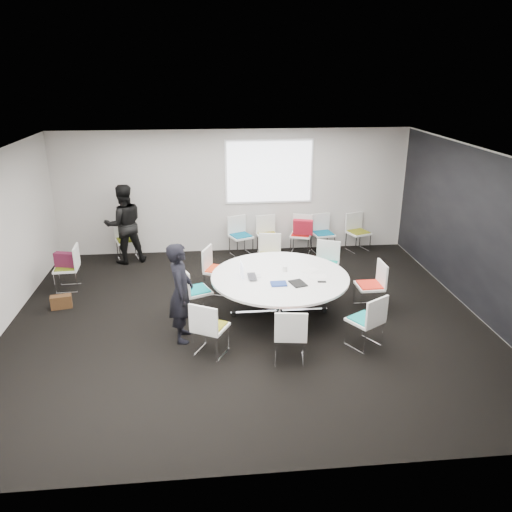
{
  "coord_description": "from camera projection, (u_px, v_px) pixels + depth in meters",
  "views": [
    {
      "loc": [
        -0.59,
        -7.62,
        4.05
      ],
      "look_at": [
        0.2,
        0.4,
        1.0
      ],
      "focal_mm": 35.0,
      "sensor_mm": 36.0,
      "label": 1
    }
  ],
  "objects": [
    {
      "name": "room_shell",
      "position": [
        252.0,
        242.0,
        8.09
      ],
      "size": [
        8.08,
        7.08,
        2.88
      ],
      "color": "black",
      "rests_on": "ground"
    },
    {
      "name": "conference_table",
      "position": [
        280.0,
        285.0,
        8.56
      ],
      "size": [
        2.35,
        2.35,
        0.73
      ],
      "color": "silver",
      "rests_on": "ground"
    },
    {
      "name": "projection_screen",
      "position": [
        269.0,
        172.0,
        11.22
      ],
      "size": [
        1.9,
        0.03,
        1.35
      ],
      "primitive_type": "cube",
      "color": "white",
      "rests_on": "room_shell"
    },
    {
      "name": "chair_ring_a",
      "position": [
        369.0,
        295.0,
        8.85
      ],
      "size": [
        0.46,
        0.47,
        0.88
      ],
      "rotation": [
        0.0,
        0.0,
        1.59
      ],
      "color": "silver",
      "rests_on": "ground"
    },
    {
      "name": "chair_ring_b",
      "position": [
        326.0,
        273.0,
        9.8
      ],
      "size": [
        0.6,
        0.59,
        0.88
      ],
      "rotation": [
        0.0,
        0.0,
        2.73
      ],
      "color": "silver",
      "rests_on": "ground"
    },
    {
      "name": "chair_ring_c",
      "position": [
        269.0,
        264.0,
        10.22
      ],
      "size": [
        0.54,
        0.53,
        0.88
      ],
      "rotation": [
        0.0,
        0.0,
        2.95
      ],
      "color": "silver",
      "rests_on": "ground"
    },
    {
      "name": "chair_ring_d",
      "position": [
        217.0,
        278.0,
        9.53
      ],
      "size": [
        0.59,
        0.59,
        0.88
      ],
      "rotation": [
        0.0,
        0.0,
        4.33
      ],
      "color": "silver",
      "rests_on": "ground"
    },
    {
      "name": "chair_ring_e",
      "position": [
        196.0,
        300.0,
        8.65
      ],
      "size": [
        0.59,
        0.6,
        0.88
      ],
      "rotation": [
        0.0,
        0.0,
        5.1
      ],
      "color": "silver",
      "rests_on": "ground"
    },
    {
      "name": "chair_ring_f",
      "position": [
        210.0,
        337.0,
        7.45
      ],
      "size": [
        0.62,
        0.61,
        0.88
      ],
      "rotation": [
        0.0,
        0.0,
        5.79
      ],
      "color": "silver",
      "rests_on": "ground"
    },
    {
      "name": "chair_ring_g",
      "position": [
        290.0,
        344.0,
        7.26
      ],
      "size": [
        0.52,
        0.51,
        0.88
      ],
      "rotation": [
        0.0,
        0.0,
        6.15
      ],
      "color": "silver",
      "rests_on": "ground"
    },
    {
      "name": "chair_ring_h",
      "position": [
        365.0,
        330.0,
        7.65
      ],
      "size": [
        0.63,
        0.62,
        0.88
      ],
      "rotation": [
        0.0,
        0.0,
        6.84
      ],
      "color": "silver",
      "rests_on": "ground"
    },
    {
      "name": "chair_back_a",
      "position": [
        241.0,
        243.0,
        11.44
      ],
      "size": [
        0.6,
        0.59,
        0.88
      ],
      "rotation": [
        0.0,
        0.0,
        3.55
      ],
      "color": "silver",
      "rests_on": "ground"
    },
    {
      "name": "chair_back_b",
      "position": [
        268.0,
        243.0,
        11.48
      ],
      "size": [
        0.53,
        0.52,
        0.88
      ],
      "rotation": [
        0.0,
        0.0,
        3.32
      ],
      "color": "silver",
      "rests_on": "ground"
    },
    {
      "name": "chair_back_c",
      "position": [
        301.0,
        242.0,
        11.54
      ],
      "size": [
        0.58,
        0.57,
        0.88
      ],
      "rotation": [
        0.0,
        0.0,
        2.81
      ],
      "color": "silver",
      "rests_on": "ground"
    },
    {
      "name": "chair_back_d",
      "position": [
        323.0,
        241.0,
        11.6
      ],
      "size": [
        0.53,
        0.52,
        0.88
      ],
      "rotation": [
        0.0,
        0.0,
        3.32
      ],
      "color": "silver",
      "rests_on": "ground"
    },
    {
      "name": "chair_back_e",
      "position": [
        358.0,
        239.0,
        11.69
      ],
      "size": [
        0.58,
        0.57,
        0.88
      ],
      "rotation": [
        0.0,
        0.0,
        3.48
      ],
      "color": "silver",
      "rests_on": "ground"
    },
    {
      "name": "chair_spare_left",
      "position": [
        69.0,
        276.0,
        9.63
      ],
      "size": [
        0.47,
        0.49,
        0.88
      ],
      "rotation": [
        0.0,
        0.0,
        1.63
      ],
      "color": "silver",
      "rests_on": "ground"
    },
    {
      "name": "chair_person_back",
      "position": [
        127.0,
        247.0,
        11.17
      ],
      "size": [
        0.58,
        0.57,
        0.88
      ],
      "rotation": [
        0.0,
        0.0,
        3.46
      ],
      "color": "silver",
      "rests_on": "ground"
    },
    {
      "name": "person_main",
      "position": [
        181.0,
        293.0,
        7.69
      ],
      "size": [
        0.4,
        0.59,
        1.6
      ],
      "primitive_type": "imported",
      "rotation": [
        0.0,
        0.0,
        1.55
      ],
      "color": "black",
      "rests_on": "ground"
    },
    {
      "name": "person_back",
      "position": [
        124.0,
        224.0,
        10.8
      ],
      "size": [
        1.01,
        0.89,
        1.75
      ],
      "primitive_type": "imported",
      "rotation": [
        0.0,
        0.0,
        3.46
      ],
      "color": "black",
      "rests_on": "ground"
    },
    {
      "name": "laptop",
      "position": [
        255.0,
        277.0,
        8.41
      ],
      "size": [
        0.23,
        0.35,
        0.03
      ],
      "primitive_type": "imported",
      "rotation": [
        0.0,
        0.0,
        1.6
      ],
      "color": "#333338",
      "rests_on": "conference_table"
    },
    {
      "name": "laptop_lid",
      "position": [
        242.0,
        270.0,
        8.38
      ],
      "size": [
        0.04,
        0.3,
        0.22
      ],
      "primitive_type": "cube",
      "rotation": [
        0.0,
        0.0,
        1.63
      ],
      "color": "silver",
      "rests_on": "conference_table"
    },
    {
      "name": "notebook_black",
      "position": [
        298.0,
        283.0,
        8.17
      ],
      "size": [
        0.3,
        0.35,
        0.02
      ],
      "primitive_type": "cube",
      "rotation": [
        0.0,
        0.0,
        0.29
      ],
      "color": "black",
      "rests_on": "conference_table"
    },
    {
      "name": "tablet_folio",
      "position": [
        279.0,
        284.0,
        8.15
      ],
      "size": [
        0.26,
        0.2,
        0.03
      ],
      "primitive_type": "cube",
      "rotation": [
        0.0,
        0.0,
        0.02
      ],
      "color": "navy",
      "rests_on": "conference_table"
    },
    {
      "name": "papers_right",
      "position": [
        310.0,
        270.0,
        8.72
      ],
      "size": [
        0.36,
        0.36,
        0.0
      ],
      "primitive_type": "cube",
      "rotation": [
        0.0,
        0.0,
        0.82
      ],
      "color": "white",
      "rests_on": "conference_table"
    },
    {
      "name": "papers_front",
      "position": [
        318.0,
        276.0,
        8.46
      ],
      "size": [
        0.32,
        0.24,
        0.0
      ],
      "primitive_type": "cube",
      "rotation": [
        0.0,
        0.0,
        -0.1
      ],
      "color": "white",
      "rests_on": "conference_table"
    },
    {
      "name": "cup",
      "position": [
        285.0,
        269.0,
        8.66
      ],
      "size": [
        0.08,
        0.08,
        0.09
      ],
      "primitive_type": "cylinder",
      "color": "white",
      "rests_on": "conference_table"
    },
    {
      "name": "phone",
      "position": [
        322.0,
        282.0,
        8.24
      ],
      "size": [
        0.15,
        0.09,
        0.01
      ],
      "primitive_type": "cube",
      "rotation": [
        0.0,
        0.0,
        -0.13
      ],
      "color": "black",
      "rests_on": "conference_table"
    },
    {
      "name": "maroon_bag",
      "position": [
        65.0,
        260.0,
        9.51
      ],
      "size": [
        0.42,
        0.23,
        0.28
      ],
      "primitive_type": "cube",
      "rotation": [
        0.0,
        0.0,
        -0.24
      ],
      "color": "#57172F",
      "rests_on": "chair_spare_left"
    },
    {
      "name": "brown_bag",
      "position": [
        61.0,
        302.0,
        8.93
      ],
      "size": [
        0.39,
        0.23,
        0.24
      ],
      "primitive_type": "cube",
      "rotation": [
        0.0,
        0.0,
        0.21
      ],
      "color": "#462B16",
      "rests_on": "ground"
    },
    {
      "name": "red_jacket",
      "position": [
        303.0,
        227.0,
        11.18
      ],
      "size": [
        0.47,
        0.29,
        0.36
      ],
      "primitive_type": "cube",
      "rotation": [
        0.17,
        0.0,
        -0.32
      ],
      "color": "#A71426",
      "rests_on": "chair_back_c"
    }
  ]
}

